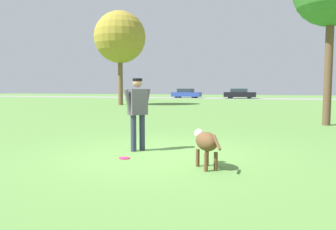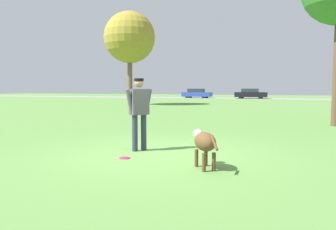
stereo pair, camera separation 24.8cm
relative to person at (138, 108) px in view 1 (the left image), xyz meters
The scene contains 8 objects.
ground_plane 1.12m from the person, 21.80° to the right, with size 120.00×120.00×0.00m, color #56843D.
far_road_strip 37.66m from the person, 89.26° to the left, with size 120.00×6.00×0.01m.
person is the anchor object (origin of this frame).
dog 2.20m from the person, 32.36° to the right, with size 0.67×0.90×0.67m.
frisbee 1.31m from the person, 86.34° to the right, with size 0.23×0.23×0.02m.
tree_far_left 20.85m from the person, 116.64° to the left, with size 4.27×4.27×7.76m.
parked_car_blue 38.85m from the person, 102.50° to the left, with size 4.09×1.95×1.30m.
parked_car_black 37.54m from the person, 91.45° to the left, with size 4.15×1.87×1.32m.
Camera 1 is at (2.40, -6.74, 1.46)m, focal length 35.00 mm.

